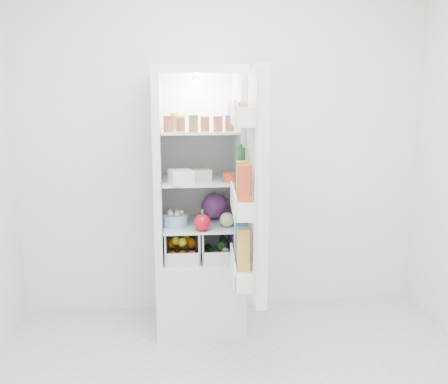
{
  "coord_description": "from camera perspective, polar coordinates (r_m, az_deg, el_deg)",
  "views": [
    {
      "loc": [
        -0.36,
        -2.17,
        1.6
      ],
      "look_at": [
        -0.05,
        0.95,
        1.01
      ],
      "focal_mm": 40.0,
      "sensor_mm": 36.0,
      "label": 1
    }
  ],
  "objects": [
    {
      "name": "shelf_top",
      "position": [
        3.37,
        -2.94,
        6.96
      ],
      "size": [
        0.49,
        0.53,
        0.02
      ],
      "primitive_type": "cube",
      "color": "silver",
      "rests_on": "refrigerator"
    },
    {
      "name": "veg_pile",
      "position": [
        3.53,
        -0.73,
        -6.39
      ],
      "size": [
        0.16,
        0.3,
        0.1
      ],
      "color": "#1E4E1A",
      "rests_on": "refrigerator"
    },
    {
      "name": "tin_red",
      "position": [
        3.27,
        0.65,
        1.71
      ],
      "size": [
        0.11,
        0.11,
        0.06
      ],
      "primitive_type": "cylinder",
      "rotation": [
        0.0,
        0.0,
        0.26
      ],
      "color": "red",
      "rests_on": "shelf_mid"
    },
    {
      "name": "crisper_right",
      "position": [
        3.51,
        -0.81,
        -5.65
      ],
      "size": [
        0.23,
        0.46,
        0.22
      ],
      "primitive_type": null,
      "color": "silver",
      "rests_on": "refrigerator"
    },
    {
      "name": "citrus_pile",
      "position": [
        3.48,
        -4.88,
        -6.26
      ],
      "size": [
        0.2,
        0.31,
        0.16
      ],
      "color": "#E5580C",
      "rests_on": "refrigerator"
    },
    {
      "name": "crisper_left",
      "position": [
        3.5,
        -4.83,
        -5.74
      ],
      "size": [
        0.23,
        0.46,
        0.22
      ],
      "primitive_type": null,
      "color": "silver",
      "rests_on": "refrigerator"
    },
    {
      "name": "foil_tray",
      "position": [
        3.46,
        -3.22,
        2.05
      ],
      "size": [
        0.17,
        0.13,
        0.04
      ],
      "primitive_type": "cube",
      "rotation": [
        0.0,
        0.0,
        0.03
      ],
      "color": "silver",
      "rests_on": "shelf_mid"
    },
    {
      "name": "shelf_mid",
      "position": [
        3.41,
        -2.88,
        1.41
      ],
      "size": [
        0.49,
        0.53,
        0.02
      ],
      "primitive_type": "cube",
      "color": "silver",
      "rests_on": "refrigerator"
    },
    {
      "name": "refrigerator",
      "position": [
        3.55,
        -2.88,
        -4.56
      ],
      "size": [
        0.6,
        0.6,
        1.8
      ],
      "color": "white",
      "rests_on": "ground"
    },
    {
      "name": "shelf_low",
      "position": [
        3.47,
        -2.84,
        -3.64
      ],
      "size": [
        0.49,
        0.53,
        0.01
      ],
      "primitive_type": "cube",
      "color": "silver",
      "rests_on": "refrigerator"
    },
    {
      "name": "tub_cream",
      "position": [
        3.38,
        -2.53,
        2.06
      ],
      "size": [
        0.13,
        0.13,
        0.07
      ],
      "primitive_type": "cube",
      "rotation": [
        0.0,
        0.0,
        0.11
      ],
      "color": "white",
      "rests_on": "shelf_mid"
    },
    {
      "name": "fridge_door",
      "position": [
        2.86,
        3.29,
        0.47
      ],
      "size": [
        0.21,
        0.6,
        1.3
      ],
      "rotation": [
        0.0,
        0.0,
        1.5
      ],
      "color": "white",
      "rests_on": "refrigerator"
    },
    {
      "name": "squeeze_bottle",
      "position": [
        3.38,
        0.71,
        8.66
      ],
      "size": [
        0.07,
        0.07,
        0.18
      ],
      "primitive_type": "cylinder",
      "rotation": [
        0.0,
        0.0,
        0.41
      ],
      "color": "white",
      "rests_on": "shelf_top"
    },
    {
      "name": "tub_white",
      "position": [
        3.2,
        -4.94,
        1.74
      ],
      "size": [
        0.17,
        0.17,
        0.09
      ],
      "primitive_type": "cube",
      "rotation": [
        0.0,
        0.0,
        0.26
      ],
      "color": "white",
      "rests_on": "shelf_mid"
    },
    {
      "name": "bell_pepper",
      "position": [
        3.25,
        -2.49,
        -3.49
      ],
      "size": [
        0.11,
        0.11,
        0.11
      ],
      "primitive_type": "sphere",
      "color": "red",
      "rests_on": "shelf_low"
    },
    {
      "name": "red_cabbage",
      "position": [
        3.55,
        -1.07,
        -1.61
      ],
      "size": [
        0.19,
        0.19,
        0.19
      ],
      "primitive_type": "sphere",
      "color": "#531C51",
      "rests_on": "shelf_low"
    },
    {
      "name": "salad_bag",
      "position": [
        3.35,
        0.33,
        -3.19
      ],
      "size": [
        0.1,
        0.1,
        0.1
      ],
      "primitive_type": "sphere",
      "color": "#AFC291",
      "rests_on": "shelf_low"
    },
    {
      "name": "condiment_jars",
      "position": [
        3.28,
        -3.28,
        7.73
      ],
      "size": [
        0.46,
        0.32,
        0.08
      ],
      "color": "#B21919",
      "rests_on": "shelf_top"
    },
    {
      "name": "mushroom_bowl",
      "position": [
        3.39,
        -5.58,
        -3.23
      ],
      "size": [
        0.19,
        0.19,
        0.08
      ],
      "primitive_type": "cylinder",
      "rotation": [
        0.0,
        0.0,
        -0.17
      ],
      "color": "#92B5DA",
      "rests_on": "shelf_low"
    },
    {
      "name": "room_walls",
      "position": [
        2.2,
        3.84,
        10.43
      ],
      "size": [
        3.02,
        3.02,
        2.61
      ],
      "color": "silver",
      "rests_on": "ground"
    }
  ]
}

